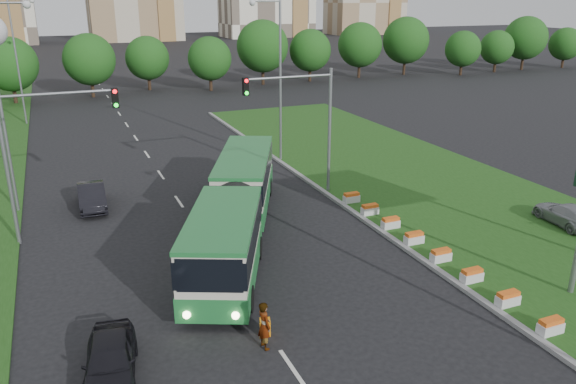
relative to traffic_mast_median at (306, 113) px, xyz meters
name	(u,v)px	position (x,y,z in m)	size (l,w,h in m)	color
ground	(301,276)	(-4.78, -10.00, -5.35)	(360.00, 360.00, 0.00)	black
grass_median	(430,187)	(8.22, -2.00, -5.27)	(14.00, 60.00, 0.15)	#1C4413
median_kerb	(337,201)	(1.27, -2.00, -5.26)	(0.30, 60.00, 0.18)	gray
lane_markings	(156,167)	(-7.78, 10.00, -5.35)	(0.20, 100.00, 0.01)	silver
flower_planters	(427,246)	(1.92, -10.30, -4.90)	(1.10, 15.90, 0.60)	silver
traffic_mast_median	(306,113)	(0.00, 0.00, 0.00)	(5.76, 0.32, 8.00)	gray
traffic_mast_left	(38,140)	(-15.16, -1.00, 0.00)	(5.76, 0.32, 8.00)	gray
street_lamps	(180,112)	(-7.78, 0.00, 0.65)	(36.00, 60.00, 12.00)	gray
tree_line	(203,56)	(5.22, 45.00, -0.85)	(120.00, 8.00, 9.00)	#184813
articulated_bus	(230,206)	(-6.44, -4.64, -3.54)	(2.80, 17.93, 2.95)	beige
car_left_near	(110,360)	(-13.58, -14.15, -4.64)	(1.69, 4.19, 1.43)	black
car_left_far	(92,196)	(-12.82, 2.95, -4.62)	(1.54, 4.41, 1.45)	black
car_median	(567,214)	(11.13, -10.37, -4.59)	(1.70, 4.18, 1.21)	gray
pedestrian	(264,325)	(-8.23, -14.50, -4.42)	(0.68, 0.45, 1.86)	gray
shopping_trolley	(265,327)	(-7.93, -13.76, -5.02)	(0.39, 0.41, 0.67)	orange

